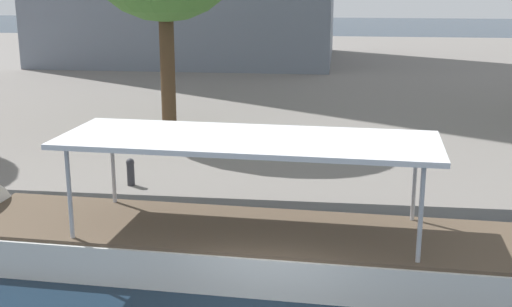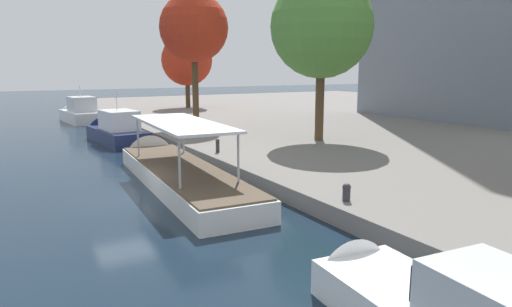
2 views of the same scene
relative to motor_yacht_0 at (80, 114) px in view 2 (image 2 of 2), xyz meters
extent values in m
plane|color=#142333|center=(32.23, -3.11, -0.78)|extent=(220.00, 220.00, 0.00)
cube|color=white|center=(0.57, 0.05, -0.38)|extent=(7.30, 3.59, 1.57)
cone|color=white|center=(-3.34, -0.32, -0.38)|extent=(1.46, 2.89, 2.78)
cube|color=silver|center=(1.10, 0.11, 1.18)|extent=(3.38, 2.64, 1.54)
cube|color=black|center=(-0.13, -0.01, 1.26)|extent=(1.05, 2.27, 0.93)
cylinder|color=silver|center=(0.75, 0.07, 2.54)|extent=(0.08, 0.08, 1.18)
cube|color=navy|center=(16.40, 0.30, -0.41)|extent=(7.55, 3.47, 1.40)
cone|color=navy|center=(12.36, -0.09, -0.41)|extent=(1.45, 2.75, 2.65)
cube|color=white|center=(16.95, 0.35, 1.03)|extent=(3.49, 2.53, 1.47)
cube|color=black|center=(15.67, 0.23, 1.10)|extent=(1.07, 2.16, 0.88)
cylinder|color=silver|center=(16.59, 0.31, 2.43)|extent=(0.08, 0.08, 1.35)
cube|color=silver|center=(31.64, -0.06, -0.55)|extent=(13.98, 3.90, 1.35)
cone|color=silver|center=(24.24, 0.34, -0.55)|extent=(1.55, 2.92, 2.85)
cube|color=brown|center=(31.64, -0.06, 0.16)|extent=(13.69, 3.73, 0.08)
cylinder|color=#B2B2B7|center=(27.78, -1.12, 1.24)|extent=(0.10, 0.10, 2.07)
cylinder|color=#B2B2B7|center=(27.92, 1.41, 1.24)|extent=(0.10, 0.10, 2.07)
cylinder|color=#B2B2B7|center=(35.37, -1.53, 1.24)|extent=(0.10, 0.10, 2.07)
cylinder|color=#B2B2B7|center=(35.51, 1.00, 1.24)|extent=(0.10, 0.10, 2.07)
cube|color=silver|center=(31.64, -0.06, 2.33)|extent=(8.72, 3.37, 0.12)
cone|color=white|center=(43.08, 0.24, -0.57)|extent=(1.36, 2.32, 2.24)
cube|color=black|center=(47.08, -0.05, 0.81)|extent=(1.21, 1.84, 0.74)
cylinder|color=#2D2D33|center=(39.32, 3.62, 0.18)|extent=(0.30, 0.30, 0.45)
sphere|color=#2D2D33|center=(39.32, 3.62, 0.49)|extent=(0.32, 0.32, 0.32)
cylinder|color=#2D2D33|center=(27.65, 3.64, 0.28)|extent=(0.22, 0.22, 0.64)
sphere|color=#2D2D33|center=(27.65, 3.64, 0.66)|extent=(0.24, 0.24, 0.24)
cylinder|color=#4C3823|center=(26.73, 11.81, 2.50)|extent=(0.60, 0.60, 5.09)
sphere|color=#4C8438|center=(26.73, 11.81, 7.63)|extent=(6.88, 6.88, 6.88)
sphere|color=#4C8438|center=(26.83, 13.45, 8.39)|extent=(4.10, 4.10, 4.10)
sphere|color=#4C8438|center=(26.83, 11.48, 6.73)|extent=(4.15, 4.15, 4.15)
cylinder|color=#4C3823|center=(-3.03, 13.55, 1.73)|extent=(0.58, 0.58, 3.55)
sphere|color=#B22D19|center=(-3.03, 13.55, 5.89)|extent=(6.36, 6.36, 6.36)
sphere|color=#B22D19|center=(-1.84, 14.12, 6.71)|extent=(2.87, 2.87, 2.87)
sphere|color=#B22D19|center=(-4.31, 14.77, 5.16)|extent=(3.89, 3.89, 3.89)
cylinder|color=#4C3823|center=(15.25, 7.28, 3.01)|extent=(0.54, 0.54, 6.11)
sphere|color=#B22D19|center=(15.25, 7.28, 8.23)|extent=(5.75, 5.75, 5.75)
sphere|color=#B22D19|center=(15.03, 7.09, 8.42)|extent=(3.13, 3.13, 3.13)
sphere|color=#B22D19|center=(15.42, 6.28, 9.20)|extent=(2.78, 2.78, 2.78)
camera|label=1|loc=(33.62, -14.58, 5.86)|focal=46.80mm
camera|label=2|loc=(52.20, -7.52, 4.91)|focal=32.16mm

